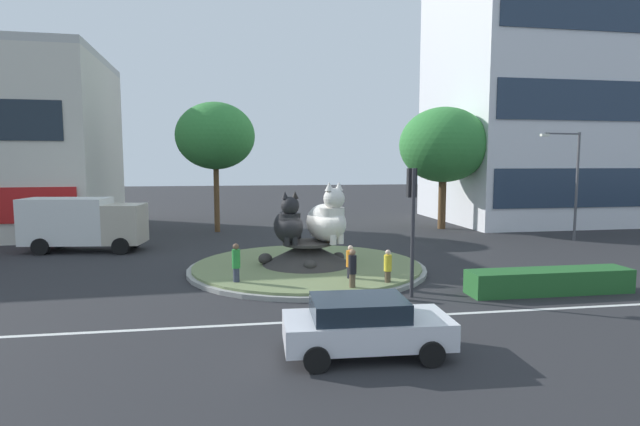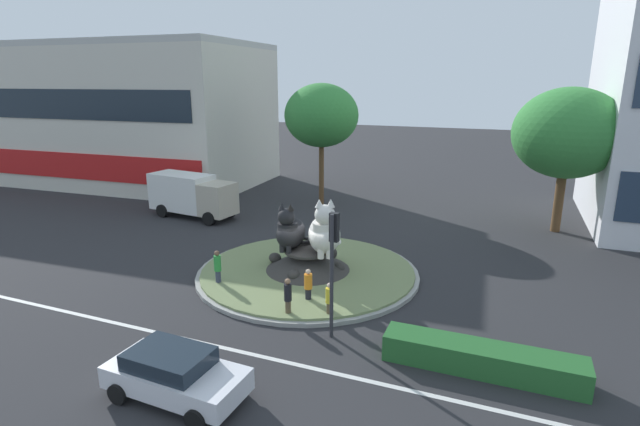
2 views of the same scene
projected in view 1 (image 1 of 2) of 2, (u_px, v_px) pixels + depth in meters
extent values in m
plane|color=#28282B|center=(307.00, 270.00, 22.92)|extent=(160.00, 160.00, 0.00)
cube|color=silver|center=(339.00, 320.00, 15.71)|extent=(112.00, 0.20, 0.01)
cylinder|color=gray|center=(307.00, 268.00, 22.91)|extent=(10.75, 10.75, 0.18)
cylinder|color=#707F51|center=(307.00, 265.00, 22.89)|extent=(10.32, 10.32, 0.10)
cone|color=#33302D|center=(307.00, 253.00, 22.84)|extent=(4.08, 4.08, 1.01)
cylinder|color=#33302D|center=(307.00, 243.00, 22.79)|extent=(2.24, 2.24, 0.12)
ellipsoid|color=#33302D|center=(338.00, 257.00, 23.39)|extent=(0.55, 0.47, 0.44)
ellipsoid|color=#33302D|center=(312.00, 249.00, 24.44)|extent=(0.96, 0.71, 0.77)
ellipsoid|color=#33302D|center=(265.00, 259.00, 22.77)|extent=(0.63, 0.57, 0.51)
ellipsoid|color=#33302D|center=(310.00, 265.00, 21.44)|extent=(0.58, 0.62, 0.46)
ellipsoid|color=black|center=(288.00, 226.00, 22.53)|extent=(1.42, 2.11, 1.48)
cylinder|color=black|center=(290.00, 224.00, 22.12)|extent=(1.02, 1.02, 0.92)
sphere|color=black|center=(290.00, 206.00, 21.89)|extent=(0.81, 0.81, 0.81)
torus|color=black|center=(292.00, 236.00, 23.47)|extent=(0.95, 0.95, 0.18)
cone|color=black|center=(295.00, 195.00, 21.89)|extent=(0.35, 0.35, 0.33)
cone|color=black|center=(285.00, 195.00, 21.79)|extent=(0.35, 0.35, 0.33)
cylinder|color=black|center=(295.00, 241.00, 21.91)|extent=(0.26, 0.26, 0.37)
cylinder|color=black|center=(287.00, 241.00, 21.83)|extent=(0.26, 0.26, 0.37)
ellipsoid|color=silver|center=(326.00, 223.00, 22.81)|extent=(2.34, 2.79, 1.73)
cylinder|color=silver|center=(332.00, 219.00, 22.39)|extent=(1.48, 1.48, 1.08)
sphere|color=silver|center=(334.00, 199.00, 22.15)|extent=(0.95, 0.95, 0.95)
torus|color=silver|center=(321.00, 234.00, 23.90)|extent=(1.38, 1.38, 0.22)
cone|color=silver|center=(339.00, 186.00, 22.23)|extent=(0.51, 0.51, 0.39)
cone|color=silver|center=(329.00, 186.00, 21.95)|extent=(0.51, 0.51, 0.39)
cylinder|color=silver|center=(340.00, 239.00, 22.26)|extent=(0.30, 0.30, 0.43)
cylinder|color=silver|center=(333.00, 240.00, 22.05)|extent=(0.30, 0.30, 0.43)
cylinder|color=#2D2D33|center=(413.00, 234.00, 18.10)|extent=(0.14, 0.14, 4.70)
cube|color=black|center=(412.00, 183.00, 18.12)|extent=(0.32, 0.25, 1.05)
sphere|color=#360606|center=(411.00, 174.00, 18.17)|extent=(0.18, 0.18, 0.18)
sphere|color=#392706|center=(411.00, 183.00, 18.20)|extent=(0.18, 0.18, 0.18)
sphere|color=green|center=(411.00, 191.00, 18.24)|extent=(0.18, 0.18, 0.18)
cube|color=silver|center=(553.00, 34.00, 40.88)|extent=(18.01, 13.13, 30.55)
cube|color=#233347|center=(602.00, 188.00, 35.79)|extent=(16.77, 0.33, 2.78)
cube|color=#233347|center=(607.00, 101.00, 35.16)|extent=(16.77, 0.33, 2.78)
cube|color=#233347|center=(613.00, 11.00, 34.52)|extent=(16.77, 0.33, 2.78)
cube|color=#235B28|center=(549.00, 281.00, 18.87)|extent=(6.33, 1.20, 0.90)
cylinder|color=brown|center=(442.00, 204.00, 36.68)|extent=(0.56, 0.56, 3.58)
ellipsoid|color=#337F38|center=(443.00, 145.00, 36.23)|extent=(6.36, 6.36, 5.41)
cylinder|color=brown|center=(217.00, 200.00, 35.05)|extent=(0.38, 0.38, 4.51)
ellipsoid|color=#337F38|center=(215.00, 136.00, 34.59)|extent=(5.43, 5.43, 4.62)
cylinder|color=#4C4C51|center=(577.00, 187.00, 31.03)|extent=(0.16, 0.16, 6.71)
cylinder|color=#4C4C51|center=(562.00, 134.00, 30.41)|extent=(2.45, 0.28, 0.10)
cube|color=silver|center=(545.00, 135.00, 30.14)|extent=(0.50, 0.24, 0.16)
cylinder|color=brown|center=(352.00, 284.00, 18.62)|extent=(0.23, 0.23, 0.80)
cylinder|color=black|center=(352.00, 265.00, 18.54)|extent=(0.30, 0.30, 0.69)
sphere|color=#936B4C|center=(353.00, 252.00, 18.49)|extent=(0.23, 0.23, 0.23)
cylinder|color=black|center=(350.00, 276.00, 20.08)|extent=(0.26, 0.26, 0.75)
cylinder|color=orange|center=(350.00, 259.00, 20.01)|extent=(0.34, 0.34, 0.65)
sphere|color=beige|center=(350.00, 248.00, 19.97)|extent=(0.21, 0.21, 0.21)
cylinder|color=#33384C|center=(236.00, 278.00, 19.47)|extent=(0.24, 0.24, 0.83)
cylinder|color=#288C38|center=(236.00, 259.00, 19.39)|extent=(0.32, 0.32, 0.72)
sphere|color=brown|center=(236.00, 246.00, 19.34)|extent=(0.24, 0.24, 0.24)
cylinder|color=brown|center=(388.00, 280.00, 19.42)|extent=(0.23, 0.23, 0.72)
cylinder|color=yellow|center=(388.00, 263.00, 19.35)|extent=(0.31, 0.31, 0.63)
sphere|color=beige|center=(388.00, 252.00, 19.31)|extent=(0.21, 0.21, 0.21)
cube|color=silver|center=(367.00, 330.00, 12.81)|extent=(4.31, 2.04, 0.68)
cube|color=#19232D|center=(359.00, 308.00, 12.73)|extent=(2.43, 1.74, 0.50)
cylinder|color=black|center=(409.00, 328.00, 13.95)|extent=(0.65, 0.24, 0.64)
cylinder|color=black|center=(432.00, 354.00, 12.09)|extent=(0.65, 0.24, 0.64)
cylinder|color=black|center=(309.00, 333.00, 13.61)|extent=(0.65, 0.24, 0.64)
cylinder|color=black|center=(317.00, 360.00, 11.75)|extent=(0.65, 0.24, 0.64)
cube|color=#B7AD99|center=(126.00, 224.00, 27.53)|extent=(2.13, 2.32, 2.15)
cube|color=silver|center=(67.00, 221.00, 27.39)|extent=(4.65, 2.62, 2.49)
cylinder|color=black|center=(134.00, 240.00, 28.70)|extent=(0.93, 0.40, 0.90)
cylinder|color=black|center=(121.00, 246.00, 26.60)|extent=(0.93, 0.40, 0.90)
cylinder|color=black|center=(59.00, 240.00, 28.53)|extent=(0.93, 0.40, 0.90)
cylinder|color=black|center=(40.00, 247.00, 26.43)|extent=(0.93, 0.40, 0.90)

